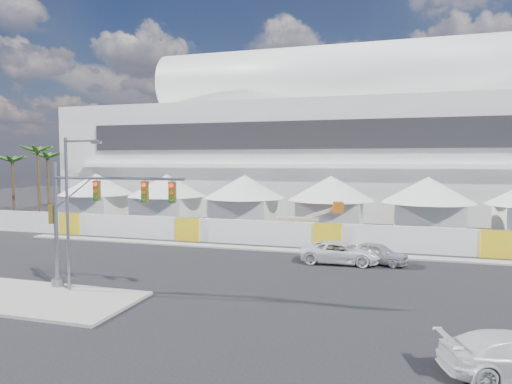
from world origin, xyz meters
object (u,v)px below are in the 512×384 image
(sedan_silver, at_px, (377,253))
(pickup_curb, at_px, (340,252))
(traffic_mast, at_px, (84,219))
(boom_lift, at_px, (291,231))
(streetlight_median, at_px, (71,203))
(lot_car_c, at_px, (164,225))

(sedan_silver, bearing_deg, pickup_curb, 123.81)
(sedan_silver, relative_size, pickup_curb, 0.79)
(traffic_mast, bearing_deg, sedan_silver, 37.44)
(boom_lift, bearing_deg, streetlight_median, -123.44)
(pickup_curb, xyz_separation_m, lot_car_c, (-17.92, 8.83, -0.05))
(lot_car_c, bearing_deg, pickup_curb, -128.65)
(lot_car_c, bearing_deg, traffic_mast, -175.94)
(streetlight_median, bearing_deg, boom_lift, 67.07)
(sedan_silver, bearing_deg, streetlight_median, 147.29)
(sedan_silver, relative_size, traffic_mast, 0.52)
(lot_car_c, distance_m, boom_lift, 13.10)
(sedan_silver, xyz_separation_m, pickup_curb, (-2.38, -0.60, 0.03))
(streetlight_median, distance_m, boom_lift, 20.15)
(sedan_silver, relative_size, streetlight_median, 0.52)
(sedan_silver, xyz_separation_m, lot_car_c, (-20.30, 8.23, -0.03))
(sedan_silver, xyz_separation_m, boom_lift, (-7.30, 6.62, 0.22))
(pickup_curb, xyz_separation_m, traffic_mast, (-12.19, -10.55, 3.13))
(lot_car_c, bearing_deg, streetlight_median, -177.50)
(pickup_curb, bearing_deg, boom_lift, 32.79)
(traffic_mast, bearing_deg, pickup_curb, 40.88)
(streetlight_median, bearing_deg, traffic_mast, 45.34)
(traffic_mast, relative_size, streetlight_median, 1.00)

